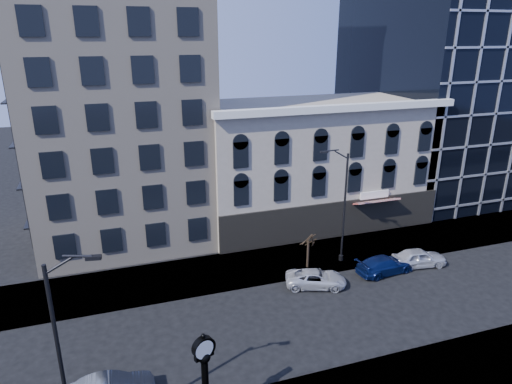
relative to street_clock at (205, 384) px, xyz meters
name	(u,v)px	position (x,y,z in m)	size (l,w,h in m)	color
ground	(246,331)	(4.05, 6.50, -2.47)	(160.00, 160.00, 0.00)	black
sidewalk_far	(217,272)	(4.05, 14.50, -2.41)	(160.00, 6.00, 0.12)	gray
cream_tower	(108,19)	(-2.06, 25.38, 16.85)	(15.90, 15.40, 42.50)	#BFAF9A
victorian_row	(313,163)	(16.05, 22.39, 3.53)	(22.60, 11.19, 12.50)	#AFA290
glass_office	(454,71)	(36.05, 27.40, 11.53)	(20.00, 20.15, 28.00)	black
street_clock	(205,384)	(0.00, 0.00, 0.00)	(1.18, 1.18, 5.20)	black
street_lamp_near	(70,305)	(-5.37, 0.29, 5.29)	(2.60, 0.74, 10.12)	black
street_lamp_far	(338,177)	(13.77, 13.23, 5.05)	(2.50, 0.85, 9.80)	black
bare_tree_far	(309,236)	(11.30, 12.89, 0.45)	(2.17, 2.17, 3.72)	black
car_far_a	(316,279)	(10.72, 10.12, -1.83)	(2.12, 4.60, 1.28)	silver
car_far_b	(385,265)	(16.86, 10.25, -1.76)	(1.98, 4.88, 1.42)	#0C194C
car_far_c	(419,258)	(20.16, 10.33, -1.71)	(1.78, 4.43, 1.51)	silver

